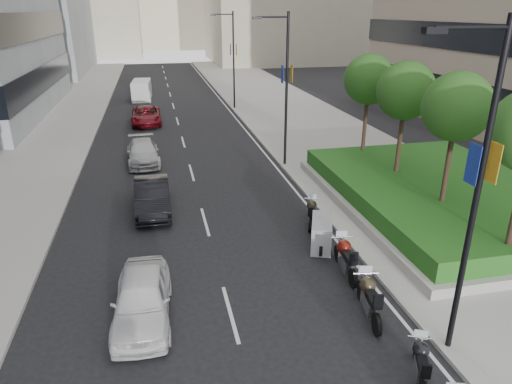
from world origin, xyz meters
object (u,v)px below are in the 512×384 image
object	(u,v)px
car_a	(142,298)
car_b	(152,196)
motorcycle_4	(346,257)
motorcycle_5	(321,233)
motorcycle_6	(311,212)
delivery_van	(142,91)
car_d	(146,115)
motorcycle_2	(421,363)
car_c	(143,152)
motorcycle_3	(369,298)
lamp_post_1	(284,84)
lamp_post_0	(473,185)
lamp_post_2	(232,56)

from	to	relation	value
car_a	car_b	xyz separation A→B (m)	(0.40, 8.40, 0.02)
motorcycle_4	motorcycle_5	xyz separation A→B (m)	(-0.15, 2.13, -0.06)
motorcycle_6	delivery_van	bearing A→B (deg)	34.80
motorcycle_4	car_d	world-z (taller)	car_d
motorcycle_2	car_c	size ratio (longest dim) A/B	0.40
motorcycle_3	car_d	bearing A→B (deg)	23.37
car_a	car_d	xyz separation A→B (m)	(0.08, 27.17, -0.01)
car_a	motorcycle_4	bearing A→B (deg)	11.72
lamp_post_1	delivery_van	world-z (taller)	lamp_post_1
motorcycle_5	car_a	size ratio (longest dim) A/B	0.49
lamp_post_0	motorcycle_5	world-z (taller)	lamp_post_0
motorcycle_3	car_b	xyz separation A→B (m)	(-6.55, 9.78, 0.11)
motorcycle_5	lamp_post_2	bearing A→B (deg)	18.01
motorcycle_2	car_d	distance (m)	32.14
lamp_post_2	motorcycle_5	bearing A→B (deg)	-92.55
car_a	delivery_van	distance (m)	38.90
motorcycle_3	delivery_van	size ratio (longest dim) A/B	0.50
motorcycle_6	motorcycle_2	bearing A→B (deg)	-160.05
lamp_post_2	motorcycle_3	distance (m)	33.35
motorcycle_2	lamp_post_1	bearing A→B (deg)	20.43
car_d	delivery_van	bearing A→B (deg)	91.80
motorcycle_5	car_d	xyz separation A→B (m)	(-6.99, 23.91, 0.13)
lamp_post_1	motorcycle_3	world-z (taller)	lamp_post_1
motorcycle_2	delivery_van	distance (m)	43.73
car_b	car_d	distance (m)	18.77
lamp_post_2	motorcycle_4	world-z (taller)	lamp_post_2
lamp_post_1	motorcycle_5	xyz separation A→B (m)	(-1.27, -10.39, -4.47)
motorcycle_5	car_c	distance (m)	14.84
lamp_post_0	motorcycle_2	xyz separation A→B (m)	(-1.27, -0.85, -4.53)
motorcycle_3	motorcycle_5	world-z (taller)	motorcycle_3
lamp_post_1	motorcycle_2	distance (m)	18.46
car_d	motorcycle_5	bearing A→B (deg)	-74.19
motorcycle_2	car_d	xyz separation A→B (m)	(-6.99, 31.37, 0.19)
car_a	car_b	size ratio (longest dim) A/B	0.94
motorcycle_4	car_a	world-z (taller)	car_a
car_b	car_d	size ratio (longest dim) A/B	0.88
car_c	car_d	xyz separation A→B (m)	(0.19, 10.92, 0.04)
lamp_post_0	car_a	size ratio (longest dim) A/B	2.09
lamp_post_0	car_b	size ratio (longest dim) A/B	1.95
lamp_post_0	car_d	distance (m)	31.91
motorcycle_4	delivery_van	world-z (taller)	delivery_van
lamp_post_1	car_d	world-z (taller)	lamp_post_1
motorcycle_4	delivery_van	size ratio (longest dim) A/B	0.51
lamp_post_1	motorcycle_6	distance (m)	9.47
car_d	motorcycle_4	bearing A→B (deg)	-75.16
car_b	delivery_van	xyz separation A→B (m)	(-0.79, 30.50, 0.17)
lamp_post_1	lamp_post_2	size ratio (longest dim) A/B	1.00
lamp_post_1	motorcycle_6	world-z (taller)	lamp_post_1
car_c	motorcycle_2	bearing A→B (deg)	-73.79
lamp_post_2	car_b	distance (m)	24.95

